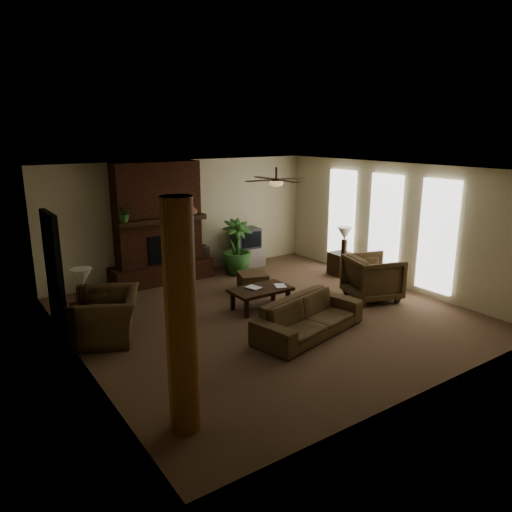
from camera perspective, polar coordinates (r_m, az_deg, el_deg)
room_shell at (r=8.94m, az=1.45°, el=1.32°), size 7.00×7.00×7.00m
fireplace at (r=11.36m, az=-11.47°, el=2.67°), size 2.40×0.70×2.80m
windows at (r=11.40m, az=15.06°, el=3.50°), size 0.08×3.65×2.35m
log_column at (r=5.51m, az=-8.91°, el=-7.49°), size 0.36×0.36×2.80m
doorway at (r=9.31m, az=-22.94°, el=-1.54°), size 0.10×1.00×2.10m
ceiling_fan at (r=9.22m, az=2.43°, el=8.86°), size 1.35×1.35×0.37m
sofa at (r=8.42m, az=6.34°, el=-6.52°), size 2.29×1.11×0.86m
armchair_left at (r=8.55m, az=-17.50°, el=-6.00°), size 1.24×1.46×1.08m
armchair_right at (r=10.37m, az=13.77°, el=-2.26°), size 1.20×1.24×1.03m
coffee_table at (r=9.56m, az=0.54°, el=-4.19°), size 1.20×0.70×0.43m
ottoman at (r=10.68m, az=-0.38°, el=-3.11°), size 0.77×0.77×0.40m
tv_stand at (r=12.62m, az=-1.05°, el=-0.07°), size 0.90×0.60×0.50m
tv at (r=12.47m, az=-1.15°, el=2.16°), size 0.69×0.58×0.52m
floor_vase at (r=11.92m, az=-6.32°, el=-0.14°), size 0.34×0.34×0.77m
floor_plant at (r=11.90m, az=-2.30°, el=-0.34°), size 0.89×1.43×0.76m
side_table_left at (r=8.90m, az=-19.57°, el=-7.21°), size 0.59×0.59×0.55m
lamp_left at (r=8.69m, az=-20.01°, el=-2.69°), size 0.45×0.45×0.65m
side_table_right at (r=12.04m, az=10.10°, el=-0.90°), size 0.53×0.53×0.55m
lamp_right at (r=11.85m, az=10.52°, el=2.44°), size 0.44×0.44×0.65m
mantel_plant at (r=10.68m, az=-15.44°, el=4.78°), size 0.41×0.45×0.33m
mantel_vase at (r=11.34m, az=-7.55°, el=5.46°), size 0.25×0.26×0.22m
book_a at (r=9.41m, az=-0.71°, el=-3.19°), size 0.22×0.08×0.29m
book_b at (r=9.58m, az=2.29°, el=-2.87°), size 0.20×0.11×0.29m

